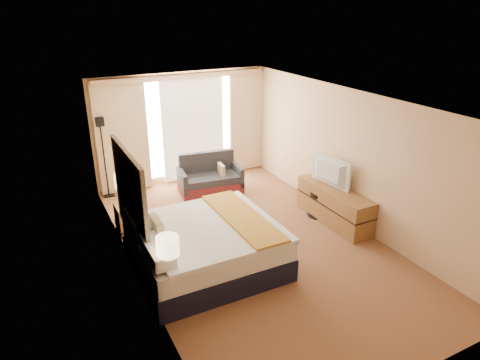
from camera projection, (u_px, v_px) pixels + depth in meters
name	position (u px, v px, depth m)	size (l,w,h in m)	color
floor	(252.00, 243.00, 7.78)	(4.20, 7.00, 0.02)	#582519
ceiling	(254.00, 101.00, 6.79)	(4.20, 7.00, 0.02)	white
wall_back	(182.00, 128.00, 10.16)	(4.20, 0.02, 2.60)	#DAAF85
wall_front	(417.00, 289.00, 4.41)	(4.20, 0.02, 2.60)	#DAAF85
wall_left	(131.00, 201.00, 6.40)	(0.02, 7.00, 2.60)	#DAAF85
wall_right	(349.00, 158.00, 8.17)	(0.02, 7.00, 2.60)	#DAAF85
headboard	(130.00, 196.00, 6.59)	(0.06, 1.85, 1.50)	black
nightstand_left	(172.00, 291.00, 6.02)	(0.45, 0.52, 0.55)	brown
nightstand_right	(129.00, 218.00, 8.08)	(0.45, 0.52, 0.55)	brown
media_dresser	(334.00, 205.00, 8.42)	(0.50, 1.80, 0.70)	brown
window	(192.00, 126.00, 10.23)	(2.30, 0.02, 2.30)	white
curtains	(184.00, 124.00, 10.02)	(4.12, 0.19, 2.56)	beige
bed	(205.00, 246.00, 6.91)	(2.23, 2.04, 1.09)	black
loveseat	(210.00, 179.00, 9.82)	(1.49, 0.93, 0.88)	maroon
floor_lamp	(102.00, 141.00, 9.20)	(0.23, 0.23, 1.82)	black
desk_chair	(323.00, 195.00, 8.65)	(0.49, 0.49, 1.00)	black
lamp_left	(168.00, 247.00, 5.65)	(0.31, 0.31, 0.65)	black
lamp_right	(123.00, 181.00, 7.75)	(0.31, 0.31, 0.65)	black
tissue_box	(181.00, 273.00, 5.86)	(0.13, 0.13, 0.12)	#829CCA
telephone	(132.00, 200.00, 8.07)	(0.19, 0.15, 0.07)	black
television	(327.00, 172.00, 8.34)	(1.00, 0.13, 0.57)	black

